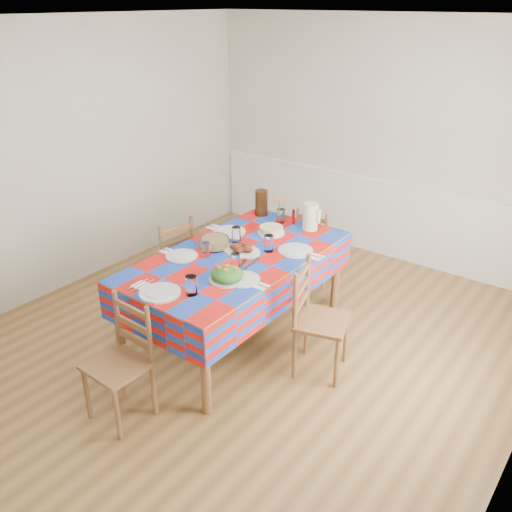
% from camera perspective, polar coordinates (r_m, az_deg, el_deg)
% --- Properties ---
extents(room, '(4.58, 5.08, 2.78)m').
position_cam_1_polar(room, '(4.34, -1.01, 5.67)').
color(room, brown).
rests_on(room, ground).
extents(wainscot, '(4.41, 0.06, 0.92)m').
position_cam_1_polar(wainscot, '(6.65, 12.37, 4.34)').
color(wainscot, white).
rests_on(wainscot, room).
extents(dining_table, '(1.13, 2.09, 0.81)m').
position_cam_1_polar(dining_table, '(4.73, -2.06, -0.86)').
color(dining_table, brown).
rests_on(dining_table, room).
extents(setting_near_head, '(0.51, 0.34, 0.15)m').
position_cam_1_polar(setting_near_head, '(4.11, -8.98, -3.53)').
color(setting_near_head, silver).
rests_on(setting_near_head, dining_table).
extents(setting_left_near, '(0.50, 0.30, 0.13)m').
position_cam_1_polar(setting_left_near, '(4.68, -6.97, 0.27)').
color(setting_left_near, silver).
rests_on(setting_left_near, dining_table).
extents(setting_left_far, '(0.56, 0.33, 0.15)m').
position_cam_1_polar(setting_left_far, '(5.06, -2.61, 2.49)').
color(setting_left_far, silver).
rests_on(setting_left_far, dining_table).
extents(setting_right_near, '(0.52, 0.30, 0.13)m').
position_cam_1_polar(setting_right_near, '(4.32, -1.63, -1.77)').
color(setting_right_near, silver).
rests_on(setting_right_near, dining_table).
extents(setting_right_far, '(0.58, 0.33, 0.15)m').
position_cam_1_polar(setting_right_far, '(4.74, 3.23, 0.85)').
color(setting_right_far, silver).
rests_on(setting_right_far, dining_table).
extents(meat_platter, '(0.37, 0.26, 0.07)m').
position_cam_1_polar(meat_platter, '(4.73, -1.54, 0.75)').
color(meat_platter, silver).
rests_on(meat_platter, dining_table).
extents(salad_platter, '(0.29, 0.29, 0.12)m').
position_cam_1_polar(salad_platter, '(4.25, -3.08, -2.00)').
color(salad_platter, silver).
rests_on(salad_platter, dining_table).
extents(pasta_bowl, '(0.26, 0.26, 0.09)m').
position_cam_1_polar(pasta_bowl, '(4.83, -4.39, 1.45)').
color(pasta_bowl, white).
rests_on(pasta_bowl, dining_table).
extents(cake, '(0.26, 0.26, 0.07)m').
position_cam_1_polar(cake, '(5.10, 1.62, 2.73)').
color(cake, silver).
rests_on(cake, dining_table).
extents(serving_utensils, '(0.16, 0.36, 0.01)m').
position_cam_1_polar(serving_utensils, '(4.50, -1.15, -0.96)').
color(serving_utensils, black).
rests_on(serving_utensils, dining_table).
extents(flower_vase, '(0.17, 0.14, 0.26)m').
position_cam_1_polar(flower_vase, '(5.34, 2.61, 4.66)').
color(flower_vase, white).
rests_on(flower_vase, dining_table).
extents(hot_sauce, '(0.03, 0.03, 0.15)m').
position_cam_1_polar(hot_sauce, '(5.33, 3.97, 4.14)').
color(hot_sauce, '#B50E10').
rests_on(hot_sauce, dining_table).
extents(green_pitcher, '(0.15, 0.15, 0.26)m').
position_cam_1_polar(green_pitcher, '(5.19, 5.75, 4.17)').
color(green_pitcher, '#CFF0A9').
rests_on(green_pitcher, dining_table).
extents(tea_pitcher, '(0.13, 0.13, 0.26)m').
position_cam_1_polar(tea_pitcher, '(5.53, 0.57, 5.64)').
color(tea_pitcher, black).
rests_on(tea_pitcher, dining_table).
extents(name_card, '(0.08, 0.02, 0.02)m').
position_cam_1_polar(name_card, '(4.03, -10.85, -4.75)').
color(name_card, silver).
rests_on(name_card, dining_table).
extents(chair_near, '(0.42, 0.40, 0.93)m').
position_cam_1_polar(chair_near, '(4.08, -13.96, -10.84)').
color(chair_near, brown).
rests_on(chair_near, room).
extents(chair_far, '(0.43, 0.41, 0.86)m').
position_cam_1_polar(chair_far, '(5.84, 6.24, 1.09)').
color(chair_far, brown).
rests_on(chair_far, room).
extents(chair_left, '(0.45, 0.47, 0.96)m').
position_cam_1_polar(chair_left, '(5.35, -9.04, -0.85)').
color(chair_left, brown).
rests_on(chair_left, room).
extents(chair_right, '(0.51, 0.53, 0.96)m').
position_cam_1_polar(chair_right, '(4.43, 6.43, -6.72)').
color(chair_right, brown).
rests_on(chair_right, room).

